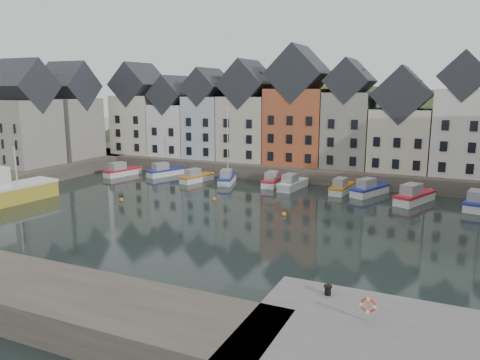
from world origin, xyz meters
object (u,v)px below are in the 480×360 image
Objects in this scene: boat_a at (121,171)px; life_ring_post at (368,306)px; boat_d at (227,178)px; mooring_bollard at (328,290)px.

boat_a is 4.96× the size of life_ring_post.
boat_d reaches higher than mooring_bollard.
mooring_bollard is 3.44m from life_ring_post.
mooring_bollard reaches higher than boat_a.
boat_d is (17.51, 1.56, 0.03)m from boat_a.
mooring_bollard is at bearing 139.06° from life_ring_post.
boat_a is 52.45m from mooring_bollard.
boat_d is 8.78× the size of life_ring_post.
mooring_bollard is 0.43× the size of life_ring_post.
boat_d is 41.65m from mooring_bollard.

